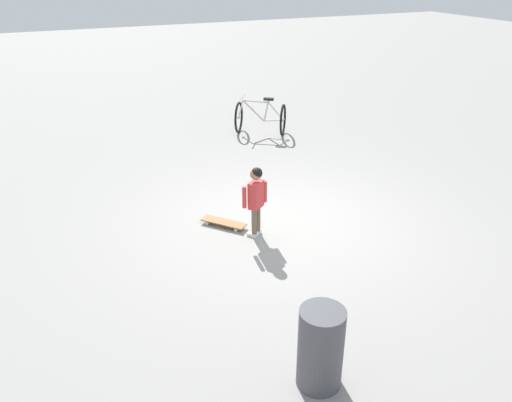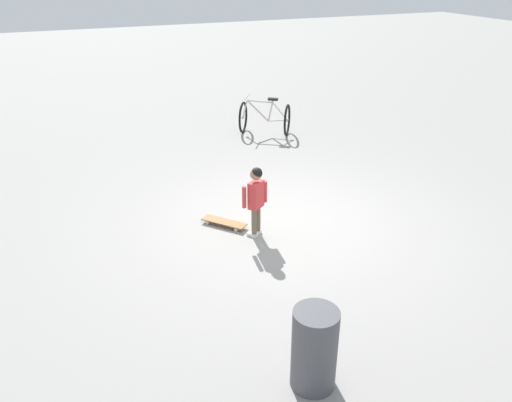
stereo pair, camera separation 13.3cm
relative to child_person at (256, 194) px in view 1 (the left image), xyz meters
The scene contains 5 objects.
ground_plane 0.88m from the child_person, 70.09° to the right, with size 50.00×50.00×0.00m, color gray.
child_person is the anchor object (origin of this frame).
skateboard 0.82m from the child_person, 36.80° to the left, with size 0.66×0.60×0.07m.
bicycle_near 4.71m from the child_person, 25.37° to the right, with size 1.20×1.28×0.85m.
trash_bin 2.92m from the child_person, 167.75° to the left, with size 0.43×0.43×0.84m, color #4C4C51.
Camera 1 is at (-6.10, 3.18, 3.68)m, focal length 35.58 mm.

